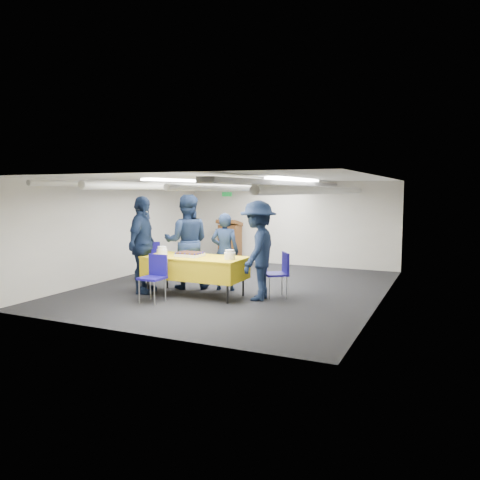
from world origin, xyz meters
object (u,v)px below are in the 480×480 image
at_px(serving_table, 195,267).
at_px(chair_near, 155,273).
at_px(chair_left, 151,257).
at_px(sailor_a, 225,252).
at_px(sheet_cake, 190,254).
at_px(podium, 230,242).
at_px(sailor_c, 142,245).
at_px(chair_right, 280,270).
at_px(sailor_d, 258,250).
at_px(sailor_b, 187,242).

relative_size(serving_table, chair_near, 2.30).
height_order(chair_left, sailor_a, sailor_a).
bearing_deg(chair_near, chair_left, 127.24).
bearing_deg(serving_table, chair_near, -119.70).
bearing_deg(chair_near, sheet_cake, 66.26).
distance_m(podium, chair_near, 4.83).
height_order(podium, sailor_c, sailor_c).
height_order(chair_right, chair_left, same).
xyz_separation_m(sheet_cake, podium, (-1.09, 4.04, -0.20)).
distance_m(chair_near, sailor_d, 1.97).
distance_m(chair_right, sailor_d, 0.63).
height_order(sailor_b, sailor_d, sailor_b).
xyz_separation_m(chair_near, sailor_b, (-0.08, 1.28, 0.46)).
bearing_deg(sheet_cake, podium, 105.06).
xyz_separation_m(serving_table, podium, (-1.19, 4.02, 0.05)).
relative_size(sheet_cake, chair_near, 0.58).
height_order(chair_near, sailor_d, sailor_d).
xyz_separation_m(podium, chair_near, (0.76, -4.76, -0.08)).
bearing_deg(podium, sailor_d, -57.40).
bearing_deg(chair_left, sailor_a, -8.95).
xyz_separation_m(sheet_cake, sailor_d, (1.36, 0.21, 0.12)).
bearing_deg(chair_near, serving_table, 60.30).
height_order(chair_left, sailor_c, sailor_c).
relative_size(chair_left, sailor_d, 0.46).
distance_m(sheet_cake, chair_left, 1.98).
xyz_separation_m(chair_right, sailor_d, (-0.31, -0.37, 0.41)).
height_order(chair_near, chair_right, same).
height_order(sheet_cake, sailor_c, sailor_c).
xyz_separation_m(sheet_cake, sailor_b, (-0.40, 0.55, 0.17)).
bearing_deg(serving_table, sailor_a, 65.85).
distance_m(podium, sailor_d, 4.55).
height_order(chair_left, sailor_b, sailor_b).
bearing_deg(sheet_cake, chair_left, 148.06).
height_order(sailor_a, sailor_d, sailor_d).
bearing_deg(podium, serving_table, -73.49).
bearing_deg(chair_near, sailor_d, 29.12).
distance_m(serving_table, sailor_d, 1.33).
bearing_deg(sailor_c, sailor_a, -71.64).
bearing_deg(sailor_b, sailor_c, 27.39).
distance_m(sailor_a, sailor_b, 0.85).
bearing_deg(podium, chair_left, -100.90).
distance_m(chair_left, sailor_d, 3.16).
relative_size(sailor_c, sailor_d, 1.04).
bearing_deg(chair_left, chair_near, -52.76).
bearing_deg(sailor_b, chair_near, 67.11).
bearing_deg(podium, sailor_a, -65.71).
height_order(chair_left, sailor_d, sailor_d).
xyz_separation_m(sailor_a, sailor_d, (0.95, -0.50, 0.14)).
height_order(chair_near, sailor_a, sailor_a).
xyz_separation_m(podium, sailor_d, (2.45, -3.83, 0.32)).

